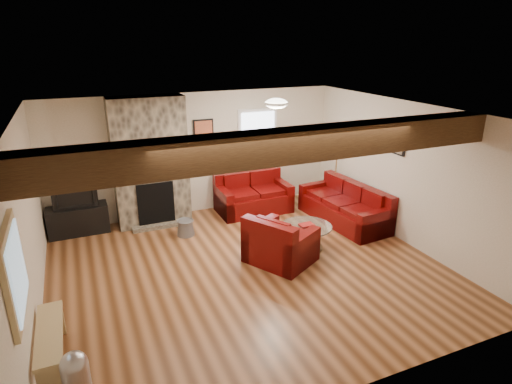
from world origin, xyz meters
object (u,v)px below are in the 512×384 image
armchair_red (281,239)px  tv_cabinet (78,220)px  floor_lamp (337,151)px  sofa_three (344,204)px  loveseat (254,193)px  coffee_table (306,237)px  television (75,195)px

armchair_red → tv_cabinet: armchair_red is taller
armchair_red → floor_lamp: size_ratio=0.68×
sofa_three → loveseat: loveseat is taller
loveseat → armchair_red: bearing=-101.4°
coffee_table → television: television is taller
armchair_red → sofa_three: bearing=-92.7°
armchair_red → coffee_table: size_ratio=1.13×
loveseat → tv_cabinet: size_ratio=1.41×
loveseat → floor_lamp: bearing=-13.3°
loveseat → floor_lamp: size_ratio=1.04×
sofa_three → armchair_red: armchair_red is taller
loveseat → floor_lamp: floor_lamp is taller
loveseat → armchair_red: loveseat is taller
sofa_three → armchair_red: bearing=-68.4°
loveseat → tv_cabinet: bearing=175.1°
sofa_three → loveseat: size_ratio=1.32×
television → floor_lamp: 5.29m
loveseat → coffee_table: (0.17, -1.95, -0.19)m
tv_cabinet → television: 0.50m
tv_cabinet → floor_lamp: 5.36m
armchair_red → floor_lamp: 2.94m
sofa_three → floor_lamp: bearing=153.9°
loveseat → floor_lamp: 1.99m
armchair_red → coffee_table: bearing=-99.1°
tv_cabinet → coffee_table: bearing=-31.8°
coffee_table → tv_cabinet: size_ratio=0.82×
sofa_three → loveseat: bearing=-135.8°
tv_cabinet → floor_lamp: bearing=-7.8°
sofa_three → television: (-4.90, 1.54, 0.38)m
sofa_three → tv_cabinet: sofa_three is taller
coffee_table → tv_cabinet: (-3.63, 2.25, 0.05)m
tv_cabinet → floor_lamp: (5.22, -0.72, 0.98)m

